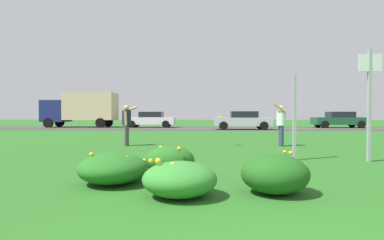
{
  "coord_description": "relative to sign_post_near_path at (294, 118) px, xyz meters",
  "views": [
    {
      "loc": [
        -1.17,
        -1.26,
        1.18
      ],
      "look_at": [
        -1.65,
        8.18,
        1.02
      ],
      "focal_mm": 29.25,
      "sensor_mm": 36.0,
      "label": 1
    }
  ],
  "objects": [
    {
      "name": "sign_post_by_roadside",
      "position": [
        1.81,
        -0.18,
        0.61
      ],
      "size": [
        0.56,
        0.1,
        2.84
      ],
      "color": "#93969B",
      "rests_on": "ground"
    },
    {
      "name": "daylily_clump_mid_center",
      "position": [
        -2.99,
        -2.23,
        -0.81
      ],
      "size": [
        0.96,
        0.79,
        0.6
      ],
      "color": "#23661E",
      "rests_on": "ground"
    },
    {
      "name": "person_thrower_dark_shirt",
      "position": [
        -5.34,
        3.5,
        -0.18
      ],
      "size": [
        0.53,
        0.49,
        1.55
      ],
      "color": "#232328",
      "rests_on": "ground"
    },
    {
      "name": "highway_center_stripe",
      "position": [
        -1.09,
        18.71,
        -1.09
      ],
      "size": [
        120.0,
        0.16,
        0.0
      ],
      "primitive_type": "cube",
      "color": "yellow",
      "rests_on": "ground"
    },
    {
      "name": "highway_strip",
      "position": [
        -1.09,
        18.71,
        -1.1
      ],
      "size": [
        120.0,
        8.07,
        0.01
      ],
      "primitive_type": "cube",
      "color": "#38383A",
      "rests_on": "ground"
    },
    {
      "name": "daylily_clump_mid_left",
      "position": [
        -2.66,
        -3.8,
        -0.85
      ],
      "size": [
        1.08,
        1.02,
        0.57
      ],
      "color": "#337F2D",
      "rests_on": "ground"
    },
    {
      "name": "box_truck_navy",
      "position": [
        -14.11,
        20.52,
        0.7
      ],
      "size": [
        6.7,
        2.46,
        3.2
      ],
      "color": "navy",
      "rests_on": "ground"
    },
    {
      "name": "ground_plane",
      "position": [
        -1.09,
        5.86,
        -1.1
      ],
      "size": [
        120.0,
        120.0,
        0.0
      ],
      "primitive_type": "plane",
      "color": "#26601E"
    },
    {
      "name": "car_white_center_right",
      "position": [
        -7.56,
        20.52,
        -0.36
      ],
      "size": [
        4.5,
        2.0,
        1.45
      ],
      "color": "silver",
      "rests_on": "ground"
    },
    {
      "name": "frisbee_lime",
      "position": [
        -1.76,
        3.62,
        -0.01
      ],
      "size": [
        0.27,
        0.27,
        0.05
      ],
      "color": "#8CD133"
    },
    {
      "name": "car_dark_green_leftmost",
      "position": [
        9.58,
        20.52,
        -0.36
      ],
      "size": [
        4.5,
        2.0,
        1.45
      ],
      "color": "#194C2D",
      "rests_on": "ground"
    },
    {
      "name": "car_silver_center_left",
      "position": [
        0.54,
        16.89,
        -0.36
      ],
      "size": [
        4.5,
        2.0,
        1.45
      ],
      "color": "#B7BABF",
      "rests_on": "ground"
    },
    {
      "name": "daylily_clump_mid_right",
      "position": [
        -3.88,
        -2.97,
        -0.84
      ],
      "size": [
        1.19,
        1.25,
        0.52
      ],
      "color": "#23661E",
      "rests_on": "ground"
    },
    {
      "name": "person_catcher_white_shirt",
      "position": [
        0.5,
        3.63,
        -0.19
      ],
      "size": [
        0.49,
        0.49,
        1.62
      ],
      "color": "silver",
      "rests_on": "ground"
    },
    {
      "name": "sign_post_near_path",
      "position": [
        0.0,
        0.0,
        0.0
      ],
      "size": [
        0.07,
        0.1,
        2.21
      ],
      "color": "#93969B",
      "rests_on": "ground"
    },
    {
      "name": "daylily_clump_front_center",
      "position": [
        -1.25,
        -3.54,
        -0.8
      ],
      "size": [
        1.02,
        0.96,
        0.62
      ],
      "color": "#1E5619",
      "rests_on": "ground"
    }
  ]
}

